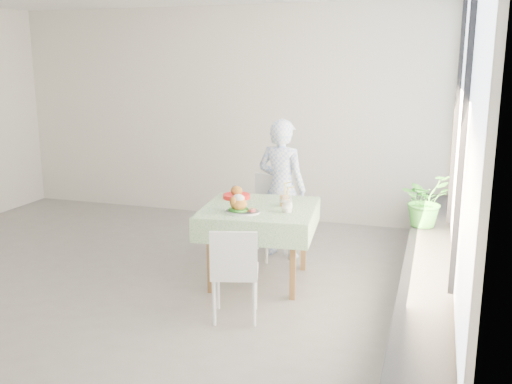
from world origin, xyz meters
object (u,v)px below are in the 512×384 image
(main_dish, at_px, (240,207))
(chair_near, at_px, (235,290))
(diner, at_px, (282,189))
(potted_plant, at_px, (425,200))
(cafe_table, at_px, (259,235))
(juice_cup_orange, at_px, (285,199))
(chair_far, at_px, (262,232))

(main_dish, bearing_deg, chair_near, -75.06)
(diner, height_order, potted_plant, diner)
(cafe_table, height_order, chair_near, chair_near)
(cafe_table, xyz_separation_m, potted_plant, (1.49, 0.67, 0.31))
(juice_cup_orange, bearing_deg, chair_near, -99.54)
(main_dish, bearing_deg, juice_cup_orange, 47.89)
(cafe_table, relative_size, diner, 0.76)
(chair_far, height_order, main_dish, main_dish)
(potted_plant, bearing_deg, chair_near, -133.05)
(diner, bearing_deg, juice_cup_orange, 119.78)
(potted_plant, bearing_deg, juice_cup_orange, -155.57)
(chair_far, bearing_deg, main_dish, -84.86)
(chair_far, distance_m, main_dish, 1.10)
(chair_near, xyz_separation_m, potted_plant, (1.43, 1.53, 0.52))
(chair_near, bearing_deg, potted_plant, 46.95)
(diner, distance_m, juice_cup_orange, 0.71)
(diner, xyz_separation_m, juice_cup_orange, (0.21, -0.67, 0.05))
(diner, relative_size, juice_cup_orange, 5.48)
(main_dish, distance_m, juice_cup_orange, 0.48)
(diner, height_order, juice_cup_orange, diner)
(main_dish, bearing_deg, diner, 83.91)
(cafe_table, bearing_deg, main_dish, -111.63)
(main_dish, bearing_deg, cafe_table, 68.37)
(cafe_table, height_order, main_dish, main_dish)
(potted_plant, bearing_deg, chair_far, 178.72)
(cafe_table, distance_m, main_dish, 0.43)
(chair_far, relative_size, juice_cup_orange, 3.20)
(main_dish, xyz_separation_m, juice_cup_orange, (0.32, 0.35, 0.01))
(chair_near, relative_size, potted_plant, 1.49)
(juice_cup_orange, bearing_deg, cafe_table, -155.67)
(cafe_table, bearing_deg, potted_plant, 24.42)
(chair_far, bearing_deg, chair_near, -81.05)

